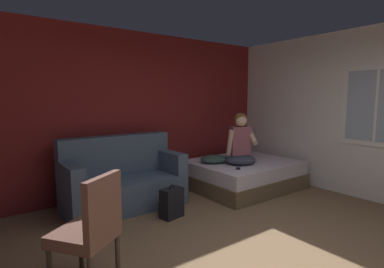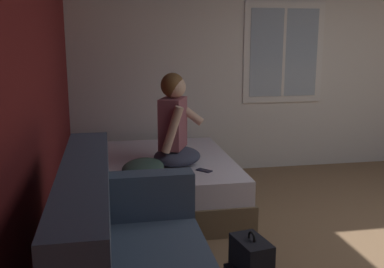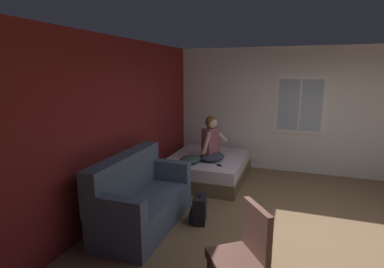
{
  "view_description": "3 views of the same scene",
  "coord_description": "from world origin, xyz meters",
  "px_view_note": "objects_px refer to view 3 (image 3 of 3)",
  "views": [
    {
      "loc": [
        -2.2,
        -1.58,
        1.6
      ],
      "look_at": [
        0.62,
        2.24,
        1.03
      ],
      "focal_mm": 28.0,
      "sensor_mm": 36.0,
      "label": 1
    },
    {
      "loc": [
        -2.67,
        2.56,
        1.67
      ],
      "look_at": [
        1.05,
        1.88,
        0.86
      ],
      "focal_mm": 42.0,
      "sensor_mm": 36.0,
      "label": 2
    },
    {
      "loc": [
        -3.99,
        0.46,
        2.19
      ],
      "look_at": [
        0.52,
        2.04,
        1.18
      ],
      "focal_mm": 28.0,
      "sensor_mm": 36.0,
      "label": 3
    }
  ],
  "objects_px": {
    "throw_pillow": "(190,159)",
    "side_chair": "(243,252)",
    "bed": "(207,168)",
    "couch": "(140,199)",
    "person_seated": "(212,143)",
    "backpack": "(199,210)",
    "cell_phone": "(219,165)"
  },
  "relations": [
    {
      "from": "person_seated",
      "to": "couch",
      "type": "bearing_deg",
      "value": 164.87
    },
    {
      "from": "backpack",
      "to": "couch",
      "type": "bearing_deg",
      "value": 114.54
    },
    {
      "from": "throw_pillow",
      "to": "cell_phone",
      "type": "bearing_deg",
      "value": -86.31
    },
    {
      "from": "bed",
      "to": "couch",
      "type": "distance_m",
      "value": 2.17
    },
    {
      "from": "backpack",
      "to": "throw_pillow",
      "type": "height_order",
      "value": "throw_pillow"
    },
    {
      "from": "side_chair",
      "to": "throw_pillow",
      "type": "distance_m",
      "value": 2.99
    },
    {
      "from": "throw_pillow",
      "to": "person_seated",
      "type": "bearing_deg",
      "value": -47.27
    },
    {
      "from": "person_seated",
      "to": "bed",
      "type": "bearing_deg",
      "value": 34.14
    },
    {
      "from": "couch",
      "to": "bed",
      "type": "bearing_deg",
      "value": -9.8
    },
    {
      "from": "side_chair",
      "to": "backpack",
      "type": "xyz_separation_m",
      "value": [
        1.35,
        0.87,
        -0.34
      ]
    },
    {
      "from": "side_chair",
      "to": "backpack",
      "type": "relative_size",
      "value": 2.14
    },
    {
      "from": "person_seated",
      "to": "cell_phone",
      "type": "xyz_separation_m",
      "value": [
        -0.27,
        -0.23,
        -0.35
      ]
    },
    {
      "from": "couch",
      "to": "backpack",
      "type": "height_order",
      "value": "couch"
    },
    {
      "from": "couch",
      "to": "side_chair",
      "type": "height_order",
      "value": "couch"
    },
    {
      "from": "backpack",
      "to": "throw_pillow",
      "type": "xyz_separation_m",
      "value": [
        1.25,
        0.59,
        0.36
      ]
    },
    {
      "from": "cell_phone",
      "to": "person_seated",
      "type": "bearing_deg",
      "value": 87.41
    },
    {
      "from": "cell_phone",
      "to": "backpack",
      "type": "bearing_deg",
      "value": -131.27
    },
    {
      "from": "side_chair",
      "to": "bed",
      "type": "bearing_deg",
      "value": 22.22
    },
    {
      "from": "throw_pillow",
      "to": "side_chair",
      "type": "bearing_deg",
      "value": -150.72
    },
    {
      "from": "bed",
      "to": "couch",
      "type": "relative_size",
      "value": 1.07
    },
    {
      "from": "person_seated",
      "to": "cell_phone",
      "type": "relative_size",
      "value": 6.08
    },
    {
      "from": "bed",
      "to": "throw_pillow",
      "type": "height_order",
      "value": "throw_pillow"
    },
    {
      "from": "bed",
      "to": "cell_phone",
      "type": "bearing_deg",
      "value": -142.51
    },
    {
      "from": "side_chair",
      "to": "person_seated",
      "type": "height_order",
      "value": "person_seated"
    },
    {
      "from": "bed",
      "to": "person_seated",
      "type": "distance_m",
      "value": 0.66
    },
    {
      "from": "bed",
      "to": "couch",
      "type": "bearing_deg",
      "value": 170.2
    },
    {
      "from": "throw_pillow",
      "to": "cell_phone",
      "type": "relative_size",
      "value": 3.33
    },
    {
      "from": "person_seated",
      "to": "backpack",
      "type": "height_order",
      "value": "person_seated"
    },
    {
      "from": "bed",
      "to": "backpack",
      "type": "xyz_separation_m",
      "value": [
        -1.78,
        -0.41,
        -0.04
      ]
    },
    {
      "from": "backpack",
      "to": "throw_pillow",
      "type": "relative_size",
      "value": 0.95
    },
    {
      "from": "backpack",
      "to": "side_chair",
      "type": "bearing_deg",
      "value": -147.1
    },
    {
      "from": "bed",
      "to": "cell_phone",
      "type": "height_order",
      "value": "cell_phone"
    }
  ]
}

